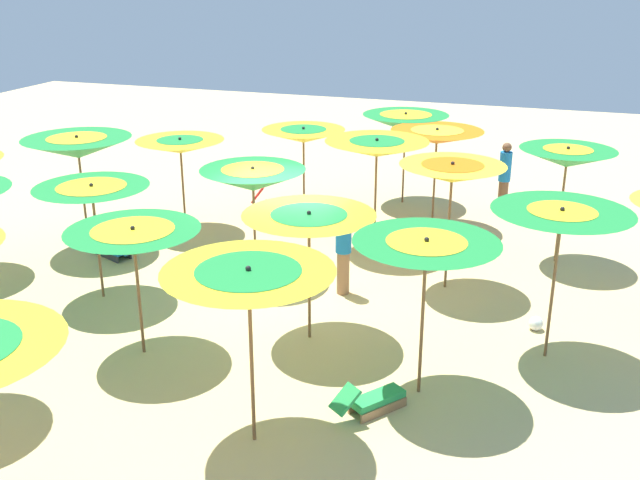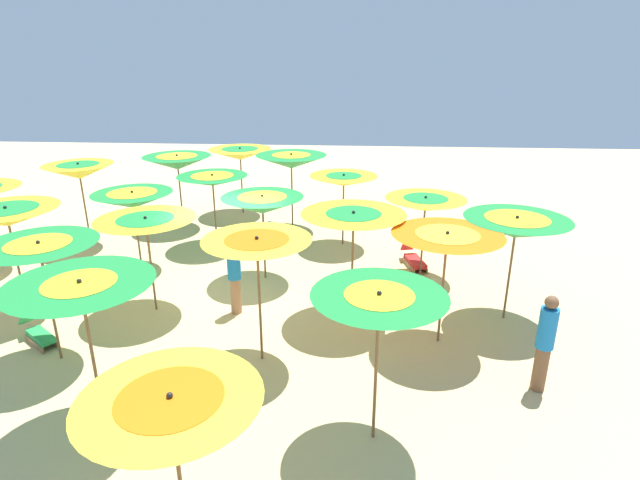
% 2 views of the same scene
% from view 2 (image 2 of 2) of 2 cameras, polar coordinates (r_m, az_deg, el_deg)
% --- Properties ---
extents(ground, '(42.63, 42.63, 0.04)m').
position_cam_2_polar(ground, '(12.86, -9.92, -5.72)').
color(ground, '#D1B57F').
extents(beach_umbrella_1, '(2.16, 2.16, 2.49)m').
position_cam_2_polar(beach_umbrella_1, '(12.81, -31.66, 2.23)').
color(beach_umbrella_1, brown).
rests_on(beach_umbrella_1, ground).
extents(beach_umbrella_2, '(2.05, 2.05, 2.43)m').
position_cam_2_polar(beach_umbrella_2, '(10.35, -28.90, -1.15)').
color(beach_umbrella_2, brown).
rests_on(beach_umbrella_2, ground).
extents(beach_umbrella_3, '(2.12, 2.12, 2.52)m').
position_cam_2_polar(beach_umbrella_3, '(8.12, -25.19, -5.43)').
color(beach_umbrella_3, brown).
rests_on(beach_umbrella_3, ground).
extents(beach_umbrella_4, '(1.97, 1.97, 2.22)m').
position_cam_2_polar(beach_umbrella_4, '(5.89, -16.27, -18.21)').
color(beach_umbrella_4, brown).
rests_on(beach_umbrella_4, ground).
extents(beach_umbrella_5, '(1.99, 1.99, 2.55)m').
position_cam_2_polar(beach_umbrella_5, '(16.66, -25.40, 6.97)').
color(beach_umbrella_5, brown).
rests_on(beach_umbrella_5, ground).
extents(beach_umbrella_6, '(2.08, 2.08, 2.17)m').
position_cam_2_polar(beach_umbrella_6, '(14.28, -20.23, 4.24)').
color(beach_umbrella_6, brown).
rests_on(beach_umbrella_6, ground).
extents(beach_umbrella_7, '(2.15, 2.15, 2.25)m').
position_cam_2_polar(beach_umbrella_7, '(11.63, -18.91, 1.57)').
color(beach_umbrella_7, brown).
rests_on(beach_umbrella_7, ground).
extents(beach_umbrella_8, '(1.97, 1.97, 2.51)m').
position_cam_2_polar(beach_umbrella_8, '(9.09, -7.06, -0.88)').
color(beach_umbrella_8, brown).
rests_on(beach_umbrella_8, ground).
extents(beach_umbrella_9, '(1.92, 1.92, 2.48)m').
position_cam_2_polar(beach_umbrella_9, '(7.15, 6.60, -7.42)').
color(beach_umbrella_9, brown).
rests_on(beach_umbrella_9, ground).
extents(beach_umbrella_10, '(2.21, 2.21, 2.45)m').
position_cam_2_polar(beach_umbrella_10, '(17.48, -15.69, 8.38)').
color(beach_umbrella_10, brown).
rests_on(beach_umbrella_10, ground).
extents(beach_umbrella_11, '(2.07, 2.07, 2.23)m').
position_cam_2_polar(beach_umbrella_11, '(15.39, -11.96, 6.55)').
color(beach_umbrella_11, brown).
rests_on(beach_umbrella_11, ground).
extents(beach_umbrella_12, '(2.06, 2.06, 2.26)m').
position_cam_2_polar(beach_umbrella_12, '(12.78, -6.46, 3.96)').
color(beach_umbrella_12, brown).
rests_on(beach_umbrella_12, ground).
extents(beach_umbrella_13, '(2.22, 2.22, 2.45)m').
position_cam_2_polar(beach_umbrella_13, '(10.71, 3.76, 2.14)').
color(beach_umbrella_13, brown).
rests_on(beach_umbrella_13, ground).
extents(beach_umbrella_14, '(2.14, 2.14, 2.38)m').
position_cam_2_polar(beach_umbrella_14, '(9.97, 14.03, -0.18)').
color(beach_umbrella_14, brown).
rests_on(beach_umbrella_14, ground).
extents(beach_umbrella_15, '(2.22, 2.22, 2.42)m').
position_cam_2_polar(beach_umbrella_15, '(18.54, -8.94, 9.50)').
color(beach_umbrella_15, brown).
rests_on(beach_umbrella_15, ground).
extents(beach_umbrella_16, '(2.28, 2.28, 2.53)m').
position_cam_2_polar(beach_umbrella_16, '(16.63, -3.23, 8.80)').
color(beach_umbrella_16, brown).
rests_on(beach_umbrella_16, ground).
extents(beach_umbrella_17, '(2.01, 2.01, 2.22)m').
position_cam_2_polar(beach_umbrella_17, '(15.12, 2.67, 6.67)').
color(beach_umbrella_17, brown).
rests_on(beach_umbrella_17, ground).
extents(beach_umbrella_18, '(2.04, 2.04, 2.19)m').
position_cam_2_polar(beach_umbrella_18, '(13.10, 11.72, 3.94)').
color(beach_umbrella_18, brown).
rests_on(beach_umbrella_18, ground).
extents(beach_umbrella_19, '(2.19, 2.19, 2.39)m').
position_cam_2_polar(beach_umbrella_19, '(11.36, 21.10, 1.32)').
color(beach_umbrella_19, brown).
rests_on(beach_umbrella_19, ground).
extents(lounger_0, '(0.94, 1.11, 0.53)m').
position_cam_2_polar(lounger_0, '(11.92, -28.99, -9.20)').
color(lounger_0, olive).
rests_on(lounger_0, ground).
extents(lounger_1, '(1.23, 0.78, 0.59)m').
position_cam_2_polar(lounger_1, '(16.37, -4.59, 1.11)').
color(lounger_1, '#333338').
rests_on(lounger_1, ground).
extents(lounger_2, '(1.33, 0.65, 0.65)m').
position_cam_2_polar(lounger_2, '(14.25, 10.50, -2.11)').
color(lounger_2, olive).
rests_on(lounger_2, ground).
extents(beachgoer_0, '(0.30, 0.30, 1.81)m').
position_cam_2_polar(beachgoer_0, '(9.56, 23.90, -10.35)').
color(beachgoer_0, brown).
rests_on(beachgoer_0, ground).
extents(beachgoer_1, '(0.30, 0.30, 1.81)m').
position_cam_2_polar(beachgoer_1, '(11.41, -9.57, -3.76)').
color(beachgoer_1, '#A3704C').
rests_on(beachgoer_1, ground).
extents(beach_ball, '(0.25, 0.25, 0.25)m').
position_cam_2_polar(beach_ball, '(9.01, -17.30, -17.78)').
color(beach_ball, white).
rests_on(beach_ball, ground).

